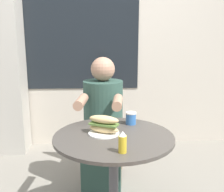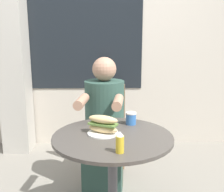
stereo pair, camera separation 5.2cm
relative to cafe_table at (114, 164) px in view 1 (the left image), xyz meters
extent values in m
cube|color=beige|center=(0.00, 1.68, 0.87)|extent=(8.00, 0.08, 2.80)
cube|color=black|center=(-0.28, 1.63, 1.00)|extent=(1.32, 0.01, 1.64)
cube|color=#B2ADA3|center=(-1.08, 1.47, 0.67)|extent=(0.30, 0.30, 2.40)
cylinder|color=#47423D|center=(0.00, 0.00, 0.18)|extent=(0.73, 0.73, 0.02)
cylinder|color=#515156|center=(0.00, 0.00, -0.17)|extent=(0.06, 0.06, 0.68)
cube|color=brown|center=(-0.05, 0.80, -0.09)|extent=(0.42, 0.42, 0.02)
cube|color=brown|center=(-0.03, 0.97, 0.13)|extent=(0.35, 0.07, 0.42)
cylinder|color=brown|center=(0.09, 0.62, -0.32)|extent=(0.03, 0.03, 0.43)
cylinder|color=brown|center=(-0.24, 0.65, -0.32)|extent=(0.03, 0.03, 0.43)
cylinder|color=brown|center=(0.13, 0.94, -0.32)|extent=(0.03, 0.03, 0.43)
cylinder|color=brown|center=(-0.20, 0.98, -0.32)|extent=(0.03, 0.03, 0.43)
cube|color=#2D4C42|center=(-0.06, 0.52, -0.31)|extent=(0.35, 0.43, 0.45)
cylinder|color=#2D4C42|center=(-0.05, 0.58, 0.18)|extent=(0.32, 0.32, 0.51)
sphere|color=tan|center=(-0.05, 0.58, 0.53)|extent=(0.19, 0.19, 0.19)
cylinder|color=tan|center=(0.04, 0.28, 0.33)|extent=(0.10, 0.26, 0.07)
cylinder|color=tan|center=(-0.21, 0.30, 0.33)|extent=(0.10, 0.26, 0.07)
cylinder|color=white|center=(-0.06, 0.03, 0.20)|extent=(0.19, 0.19, 0.01)
ellipsoid|color=#DBB77A|center=(-0.06, 0.03, 0.22)|extent=(0.20, 0.14, 0.05)
cube|color=olive|center=(-0.06, 0.03, 0.25)|extent=(0.19, 0.14, 0.01)
ellipsoid|color=#DBB77A|center=(-0.06, 0.03, 0.28)|extent=(0.20, 0.14, 0.05)
cylinder|color=#336BB7|center=(0.13, 0.21, 0.23)|extent=(0.07, 0.07, 0.07)
cylinder|color=white|center=(0.13, 0.21, 0.27)|extent=(0.07, 0.07, 0.01)
cylinder|color=gold|center=(0.03, -0.25, 0.24)|extent=(0.04, 0.04, 0.09)
cone|color=white|center=(0.03, -0.25, 0.29)|extent=(0.04, 0.04, 0.03)
camera|label=1|loc=(-0.09, -1.50, 0.76)|focal=42.00mm
camera|label=2|loc=(-0.03, -1.50, 0.76)|focal=42.00mm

